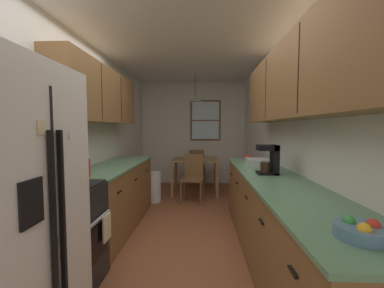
{
  "coord_description": "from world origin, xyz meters",
  "views": [
    {
      "loc": [
        0.24,
        -2.47,
        1.41
      ],
      "look_at": [
        0.07,
        1.38,
        1.16
      ],
      "focal_mm": 22.39,
      "sensor_mm": 36.0,
      "label": 1
    }
  ],
  "objects_px": {
    "stove_range": "(60,237)",
    "coffee_maker": "(270,159)",
    "fruit_bowl": "(361,230)",
    "dining_chair_near": "(193,176)",
    "trash_bin": "(154,187)",
    "microwave_over_range": "(41,103)",
    "dining_table": "(195,164)",
    "mug_spare": "(247,157)",
    "mug_by_coffeemaker": "(250,158)",
    "table_serving_bowl": "(192,158)",
    "storage_canister": "(85,167)",
    "dish_rack": "(258,162)",
    "dining_chair_far": "(196,166)"
  },
  "relations": [
    {
      "from": "stove_range",
      "to": "coffee_maker",
      "type": "distance_m",
      "value": 2.2
    },
    {
      "from": "coffee_maker",
      "to": "fruit_bowl",
      "type": "height_order",
      "value": "coffee_maker"
    },
    {
      "from": "dining_chair_near",
      "to": "trash_bin",
      "type": "distance_m",
      "value": 0.79
    },
    {
      "from": "microwave_over_range",
      "to": "dining_table",
      "type": "height_order",
      "value": "microwave_over_range"
    },
    {
      "from": "coffee_maker",
      "to": "mug_spare",
      "type": "bearing_deg",
      "value": 91.64
    },
    {
      "from": "trash_bin",
      "to": "mug_by_coffeemaker",
      "type": "xyz_separation_m",
      "value": [
        1.66,
        -0.8,
        0.66
      ]
    },
    {
      "from": "mug_by_coffeemaker",
      "to": "dining_chair_near",
      "type": "bearing_deg",
      "value": 137.32
    },
    {
      "from": "mug_by_coffeemaker",
      "to": "table_serving_bowl",
      "type": "height_order",
      "value": "mug_by_coffeemaker"
    },
    {
      "from": "storage_canister",
      "to": "coffee_maker",
      "type": "relative_size",
      "value": 0.65
    },
    {
      "from": "table_serving_bowl",
      "to": "fruit_bowl",
      "type": "bearing_deg",
      "value": -76.25
    },
    {
      "from": "dining_table",
      "to": "table_serving_bowl",
      "type": "relative_size",
      "value": 5.45
    },
    {
      "from": "dining_table",
      "to": "dish_rack",
      "type": "relative_size",
      "value": 2.85
    },
    {
      "from": "mug_by_coffeemaker",
      "to": "fruit_bowl",
      "type": "bearing_deg",
      "value": -89.67
    },
    {
      "from": "stove_range",
      "to": "trash_bin",
      "type": "height_order",
      "value": "stove_range"
    },
    {
      "from": "trash_bin",
      "to": "table_serving_bowl",
      "type": "bearing_deg",
      "value": 39.78
    },
    {
      "from": "microwave_over_range",
      "to": "trash_bin",
      "type": "xyz_separation_m",
      "value": [
        0.41,
        2.54,
        -1.34
      ]
    },
    {
      "from": "stove_range",
      "to": "dining_chair_near",
      "type": "relative_size",
      "value": 1.22
    },
    {
      "from": "coffee_maker",
      "to": "mug_by_coffeemaker",
      "type": "relative_size",
      "value": 2.63
    },
    {
      "from": "trash_bin",
      "to": "storage_canister",
      "type": "relative_size",
      "value": 2.66
    },
    {
      "from": "dish_rack",
      "to": "mug_by_coffeemaker",
      "type": "bearing_deg",
      "value": 92.44
    },
    {
      "from": "mug_by_coffeemaker",
      "to": "dish_rack",
      "type": "bearing_deg",
      "value": -87.56
    },
    {
      "from": "microwave_over_range",
      "to": "trash_bin",
      "type": "height_order",
      "value": "microwave_over_range"
    },
    {
      "from": "stove_range",
      "to": "dining_table",
      "type": "xyz_separation_m",
      "value": [
        1.07,
        3.17,
        0.16
      ]
    },
    {
      "from": "dining_table",
      "to": "fruit_bowl",
      "type": "bearing_deg",
      "value": -77.38
    },
    {
      "from": "storage_canister",
      "to": "table_serving_bowl",
      "type": "height_order",
      "value": "storage_canister"
    },
    {
      "from": "dining_chair_far",
      "to": "fruit_bowl",
      "type": "height_order",
      "value": "fruit_bowl"
    },
    {
      "from": "dish_rack",
      "to": "fruit_bowl",
      "type": "bearing_deg",
      "value": -90.12
    },
    {
      "from": "dining_chair_near",
      "to": "dining_chair_far",
      "type": "xyz_separation_m",
      "value": [
        0.04,
        1.2,
        0.0
      ]
    },
    {
      "from": "dining_chair_near",
      "to": "coffee_maker",
      "type": "height_order",
      "value": "coffee_maker"
    },
    {
      "from": "dining_chair_near",
      "to": "dining_chair_far",
      "type": "relative_size",
      "value": 1.0
    },
    {
      "from": "trash_bin",
      "to": "coffee_maker",
      "type": "bearing_deg",
      "value": -47.12
    },
    {
      "from": "stove_range",
      "to": "dish_rack",
      "type": "distance_m",
      "value": 2.4
    },
    {
      "from": "dish_rack",
      "to": "dining_table",
      "type": "bearing_deg",
      "value": 115.55
    },
    {
      "from": "dining_chair_far",
      "to": "mug_by_coffeemaker",
      "type": "height_order",
      "value": "mug_by_coffeemaker"
    },
    {
      "from": "mug_spare",
      "to": "stove_range",
      "type": "bearing_deg",
      "value": -135.44
    },
    {
      "from": "table_serving_bowl",
      "to": "dining_table",
      "type": "bearing_deg",
      "value": 30.09
    },
    {
      "from": "microwave_over_range",
      "to": "dining_table",
      "type": "relative_size",
      "value": 0.59
    },
    {
      "from": "microwave_over_range",
      "to": "fruit_bowl",
      "type": "relative_size",
      "value": 2.44
    },
    {
      "from": "stove_range",
      "to": "dining_table",
      "type": "height_order",
      "value": "stove_range"
    },
    {
      "from": "stove_range",
      "to": "coffee_maker",
      "type": "relative_size",
      "value": 3.37
    },
    {
      "from": "dining_chair_far",
      "to": "fruit_bowl",
      "type": "relative_size",
      "value": 3.83
    },
    {
      "from": "dining_chair_near",
      "to": "trash_bin",
      "type": "height_order",
      "value": "dining_chair_near"
    },
    {
      "from": "mug_by_coffeemaker",
      "to": "table_serving_bowl",
      "type": "distance_m",
      "value": 1.7
    },
    {
      "from": "dining_chair_near",
      "to": "dining_chair_far",
      "type": "distance_m",
      "value": 1.2
    },
    {
      "from": "dining_table",
      "to": "dish_rack",
      "type": "height_order",
      "value": "dish_rack"
    },
    {
      "from": "storage_canister",
      "to": "dish_rack",
      "type": "relative_size",
      "value": 0.62
    },
    {
      "from": "microwave_over_range",
      "to": "dining_chair_far",
      "type": "xyz_separation_m",
      "value": [
        1.2,
        3.77,
        -1.12
      ]
    },
    {
      "from": "coffee_maker",
      "to": "mug_spare",
      "type": "relative_size",
      "value": 2.94
    },
    {
      "from": "mug_by_coffeemaker",
      "to": "dish_rack",
      "type": "height_order",
      "value": "dish_rack"
    },
    {
      "from": "dining_chair_near",
      "to": "mug_spare",
      "type": "relative_size",
      "value": 8.12
    }
  ]
}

